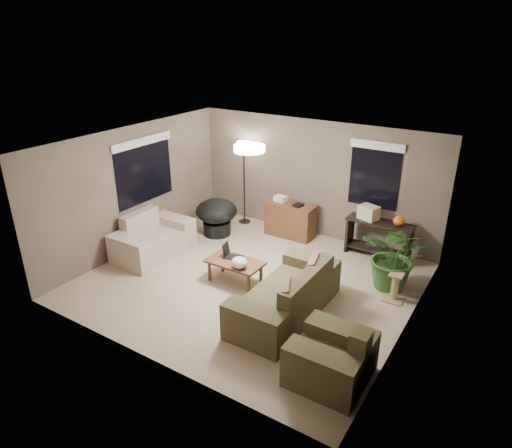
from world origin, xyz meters
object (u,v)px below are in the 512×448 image
Objects in this scene: armchair at (332,359)px; papasan_chair at (217,215)px; desk at (290,219)px; houseplant at (395,263)px; main_sofa at (288,298)px; coffee_table at (235,264)px; console_table at (379,236)px; cat_scratching_post at (395,289)px; loveseat at (152,240)px; floor_lamp at (244,156)px.

armchair is 1.01× the size of papasan_chair.
desk is 2.73m from houseplant.
houseplant is (1.17, 1.70, 0.19)m from main_sofa.
console_table reaches higher than coffee_table.
main_sofa reaches higher than cat_scratching_post.
armchair is 0.77× the size of console_table.
armchair is 2.67m from houseplant.
loveseat and armchair have the same top height.
armchair is at bearing -44.10° from floor_lamp.
loveseat is 2.95m from desk.
loveseat reaches higher than desk.
main_sofa is 2.20× the size of armchair.
desk is (-2.57, 3.61, 0.08)m from armchair.
main_sofa is 2.20× the size of coffee_table.
main_sofa is 1.38× the size of loveseat.
floor_lamp reaches higher than armchair.
cat_scratching_post is at bearing 19.87° from coffee_table.
coffee_table is at bearing -151.40° from houseplant.
desk is 1.75m from floor_lamp.
loveseat is 2.03m from coffee_table.
loveseat is 1.55m from papasan_chair.
console_table is (1.94, 0.06, 0.06)m from desk.
houseplant is at bearing -15.28° from floor_lamp.
papasan_chair reaches higher than cat_scratching_post.
papasan_chair is at bearing 144.62° from armchair.
cat_scratching_post is at bearing -7.60° from papasan_chair.
cat_scratching_post is at bearing -61.42° from console_table.
main_sofa is 2.77m from console_table.
coffee_table is at bearing -127.85° from console_table.
armchair is at bearing -80.31° from console_table.
desk is 1.61m from papasan_chair.
floor_lamp is at bearing 164.72° from houseplant.
coffee_table is 2.12m from papasan_chair.
main_sofa is 1.51m from armchair.
floor_lamp is 1.55× the size of houseplant.
floor_lamp is at bearing 133.99° from main_sofa.
cat_scratching_post is (4.10, -0.55, -0.25)m from papasan_chair.
cat_scratching_post is (2.58, 0.93, -0.14)m from coffee_table.
armchair reaches higher than cat_scratching_post.
houseplant is (2.56, -0.95, 0.10)m from desk.
main_sofa is 2.00× the size of desk.
armchair reaches higher than coffee_table.
papasan_chair reaches higher than desk.
main_sofa reaches higher than desk.
cat_scratching_post is (1.31, 1.31, -0.08)m from main_sofa.
coffee_table is 2.00× the size of cat_scratching_post.
console_table is (3.85, 2.31, 0.14)m from loveseat.
loveseat is at bearing 163.14° from armchair.
floor_lamp reaches higher than main_sofa.
loveseat reaches higher than coffee_table.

